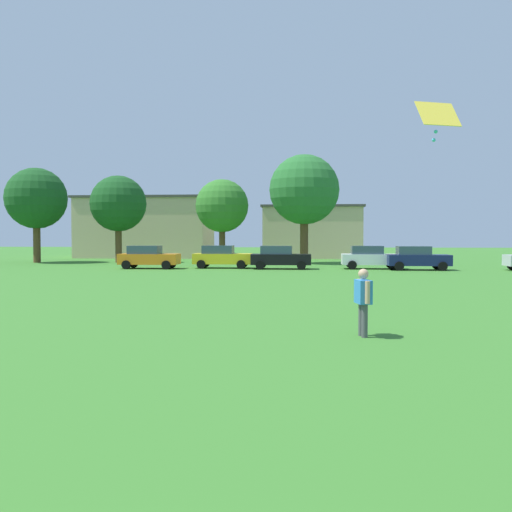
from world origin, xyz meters
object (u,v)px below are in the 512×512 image
(parked_car_navy_4, at_px, (417,258))
(tree_far_left, at_px, (36,199))
(parked_car_white_3, at_px, (370,257))
(tree_far_right, at_px, (304,190))
(adult_bystander, at_px, (363,296))
(parked_car_orange_0, at_px, (148,257))
(parked_car_yellow_1, at_px, (222,257))
(tree_right, at_px, (222,206))
(tree_left, at_px, (118,204))
(parked_car_black_2, at_px, (280,257))
(kite, at_px, (438,116))

(parked_car_navy_4, bearing_deg, tree_far_left, 166.00)
(parked_car_white_3, height_order, tree_far_right, tree_far_right)
(adult_bystander, bearing_deg, parked_car_orange_0, 13.93)
(parked_car_orange_0, height_order, parked_car_yellow_1, same)
(tree_right, bearing_deg, tree_far_right, -17.74)
(tree_left, relative_size, tree_right, 1.03)
(parked_car_yellow_1, height_order, parked_car_black_2, same)
(parked_car_navy_4, height_order, tree_left, tree_left)
(parked_car_yellow_1, height_order, tree_far_right, tree_far_right)
(tree_left, bearing_deg, tree_right, 13.74)
(tree_left, height_order, tree_right, tree_left)
(adult_bystander, distance_m, tree_far_left, 43.00)
(parked_car_orange_0, bearing_deg, parked_car_black_2, 2.04)
(tree_far_left, height_order, tree_right, tree_far_left)
(kite, bearing_deg, tree_far_left, 129.38)
(tree_right, bearing_deg, tree_far_left, -170.27)
(parked_car_orange_0, xyz_separation_m, tree_far_left, (-12.24, 7.83, 4.80))
(adult_bystander, relative_size, parked_car_yellow_1, 0.39)
(parked_car_navy_4, relative_size, tree_far_right, 0.46)
(tree_far_left, relative_size, tree_far_right, 0.90)
(tree_far_left, bearing_deg, parked_car_yellow_1, -21.15)
(parked_car_black_2, xyz_separation_m, tree_far_right, (1.72, 7.87, 5.44))
(parked_car_orange_0, bearing_deg, tree_left, 120.81)
(parked_car_yellow_1, bearing_deg, tree_left, 144.41)
(parked_car_navy_4, xyz_separation_m, tree_far_left, (-31.53, 7.86, 4.80))
(tree_far_left, xyz_separation_m, tree_left, (7.22, 0.59, -0.46))
(parked_car_black_2, bearing_deg, parked_car_white_3, 5.82)
(kite, xyz_separation_m, parked_car_black_2, (-5.30, 25.62, -4.81))
(tree_left, bearing_deg, parked_car_black_2, -28.84)
(adult_bystander, bearing_deg, parked_car_black_2, -4.94)
(parked_car_navy_4, bearing_deg, parked_car_orange_0, 179.90)
(parked_car_navy_4, xyz_separation_m, tree_far_right, (-7.93, 8.25, 5.44))
(kite, height_order, tree_right, tree_right)
(parked_car_white_3, distance_m, tree_far_right, 10.23)
(adult_bystander, bearing_deg, tree_far_right, -9.26)
(parked_car_black_2, height_order, tree_right, tree_right)
(tree_right, bearing_deg, parked_car_orange_0, -110.28)
(parked_car_white_3, bearing_deg, parked_car_yellow_1, 179.76)
(parked_car_yellow_1, height_order, tree_far_left, tree_far_left)
(parked_car_orange_0, relative_size, tree_far_left, 0.51)
(parked_car_yellow_1, bearing_deg, parked_car_black_2, -9.24)
(parked_car_orange_0, xyz_separation_m, tree_right, (3.92, 10.60, 4.21))
(parked_car_navy_4, distance_m, tree_right, 19.16)
(kite, distance_m, parked_car_black_2, 26.60)
(adult_bystander, height_order, kite, kite)
(parked_car_black_2, xyz_separation_m, parked_car_white_3, (6.53, 0.67, 0.00))
(parked_car_white_3, bearing_deg, parked_car_black_2, -174.18)
(adult_bystander, xyz_separation_m, kite, (2.08, 1.50, 4.67))
(kite, xyz_separation_m, tree_left, (-19.95, 33.69, -0.47))
(tree_far_left, relative_size, tree_right, 1.12)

